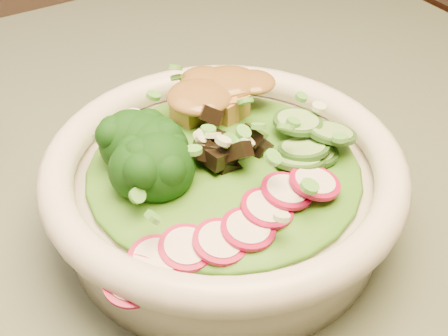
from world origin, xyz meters
TOP-DOWN VIEW (x-y plane):
  - dining_table at (0.00, 0.00)m, footprint 1.20×0.80m
  - salad_bowl at (0.12, -0.10)m, footprint 0.29×0.29m
  - lettuce_bed at (0.12, -0.10)m, footprint 0.22×0.22m
  - broccoli_florets at (0.05, -0.08)m, footprint 0.09×0.08m
  - radish_slices at (0.09, -0.17)m, footprint 0.12×0.05m
  - cucumber_slices at (0.18, -0.13)m, footprint 0.08×0.08m
  - mushroom_heap at (0.12, -0.09)m, footprint 0.08×0.08m
  - tofu_cubes at (0.15, -0.04)m, footprint 0.10×0.07m
  - peanut_sauce at (0.15, -0.04)m, footprint 0.08×0.06m
  - scallion_garnish at (0.12, -0.10)m, footprint 0.21×0.21m

SIDE VIEW (x-z plane):
  - dining_table at x=0.00m, z-range 0.26..1.01m
  - salad_bowl at x=0.12m, z-range 0.75..0.83m
  - lettuce_bed at x=0.12m, z-range 0.80..0.83m
  - radish_slices at x=0.09m, z-range 0.81..0.83m
  - cucumber_slices at x=0.18m, z-range 0.81..0.85m
  - tofu_cubes at x=0.15m, z-range 0.81..0.85m
  - mushroom_heap at x=0.12m, z-range 0.81..0.85m
  - broccoli_florets at x=0.05m, z-range 0.81..0.86m
  - scallion_garnish at x=0.12m, z-range 0.83..0.85m
  - peanut_sauce at x=0.15m, z-range 0.83..0.85m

